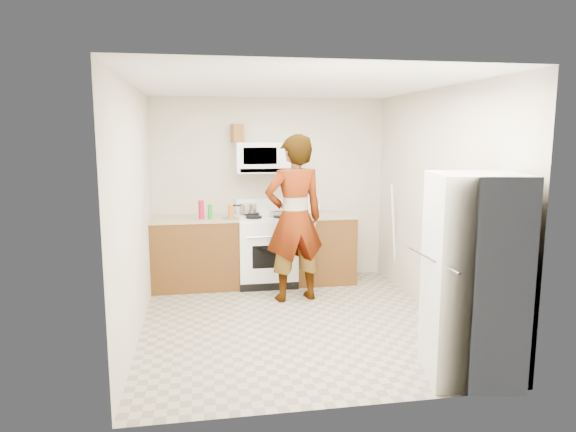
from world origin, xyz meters
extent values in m
plane|color=gray|center=(0.00, 0.00, 0.00)|extent=(3.60, 3.60, 0.00)
cube|color=beige|center=(0.00, 1.79, 1.25)|extent=(3.20, 0.02, 2.50)
cube|color=beige|center=(1.59, 0.00, 1.25)|extent=(0.02, 3.60, 2.50)
cube|color=brown|center=(-1.04, 1.49, 0.45)|extent=(1.12, 0.62, 0.90)
cube|color=gray|center=(-1.04, 1.49, 0.92)|extent=(1.14, 0.64, 0.03)
cube|color=brown|center=(0.68, 1.49, 0.45)|extent=(0.80, 0.62, 0.90)
cube|color=gray|center=(0.68, 1.49, 0.92)|extent=(0.82, 0.64, 0.03)
cube|color=white|center=(-0.10, 1.48, 0.45)|extent=(0.76, 0.65, 0.90)
cube|color=white|center=(-0.10, 1.48, 0.92)|extent=(0.76, 0.62, 0.03)
cube|color=white|center=(-0.10, 1.76, 1.03)|extent=(0.76, 0.08, 0.20)
cube|color=white|center=(-0.10, 1.61, 1.70)|extent=(0.76, 0.38, 0.40)
imported|color=tan|center=(0.15, 0.76, 1.00)|extent=(0.80, 0.60, 2.01)
cube|color=#B7B8B4|center=(1.22, -1.48, 0.85)|extent=(0.83, 0.83, 1.70)
cylinder|color=white|center=(0.56, 1.67, 1.03)|extent=(0.16, 0.16, 0.19)
cube|color=brown|center=(-0.46, 1.61, 2.02)|extent=(0.17, 0.17, 0.24)
cylinder|color=#B3B4B8|center=(-0.32, 1.66, 1.02)|extent=(0.30, 0.30, 0.12)
cube|color=silver|center=(0.06, 1.39, 0.96)|extent=(0.28, 0.22, 0.05)
cylinder|color=#B50D30|center=(-0.95, 1.35, 1.06)|extent=(0.09, 0.09, 0.24)
cylinder|color=#CA5916|center=(-0.58, 1.27, 1.03)|extent=(0.07, 0.07, 0.18)
cylinder|color=#1A901A|center=(-0.84, 1.34, 1.03)|extent=(0.07, 0.07, 0.18)
cylinder|color=white|center=(-0.58, 1.31, 0.94)|extent=(0.31, 0.31, 0.01)
cylinder|color=white|center=(1.56, 1.12, 0.69)|extent=(0.22, 0.23, 1.36)
camera|label=1|loc=(-0.96, -5.21, 2.00)|focal=32.00mm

